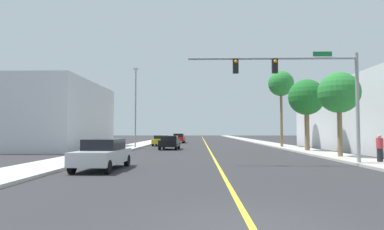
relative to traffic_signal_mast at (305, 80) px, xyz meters
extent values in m
plane|color=#2D2D30|center=(-5.09, 29.62, -4.88)|extent=(192.00, 192.00, 0.00)
cube|color=beige|center=(-14.32, 29.62, -4.81)|extent=(3.04, 168.00, 0.15)
cube|color=#B2ADA3|center=(4.13, 29.62, -4.81)|extent=(3.04, 168.00, 0.15)
cube|color=yellow|center=(-5.09, 29.62, -4.88)|extent=(0.16, 144.00, 0.01)
cube|color=silver|center=(-22.52, 15.82, -1.34)|extent=(10.52, 15.01, 7.09)
cylinder|color=gray|center=(3.01, 0.00, -1.56)|extent=(0.20, 0.20, 6.35)
cylinder|color=gray|center=(-1.89, 0.00, 1.30)|extent=(9.80, 0.14, 0.14)
cube|color=black|center=(-1.72, 0.00, 0.85)|extent=(0.32, 0.24, 0.84)
sphere|color=orange|center=(-1.72, -0.14, 1.10)|extent=(0.20, 0.20, 0.20)
cube|color=black|center=(-4.01, 0.00, 0.85)|extent=(0.32, 0.24, 0.84)
sphere|color=orange|center=(-4.01, -0.14, 1.10)|extent=(0.20, 0.20, 0.20)
cube|color=#147233|center=(1.05, 0.00, 1.55)|extent=(1.10, 0.04, 0.28)
cylinder|color=gray|center=(-13.30, 17.57, -0.39)|extent=(0.16, 0.16, 8.68)
cube|color=beige|center=(-13.30, 17.57, 4.10)|extent=(0.56, 0.28, 0.20)
cylinder|color=brown|center=(3.89, 4.52, -2.46)|extent=(0.33, 0.33, 4.56)
sphere|color=#287F33|center=(3.89, 4.52, -0.18)|extent=(2.94, 2.94, 2.94)
cone|color=#287F33|center=(4.76, 4.65, -0.38)|extent=(0.60, 1.51, 1.14)
cone|color=#287F33|center=(4.09, 5.38, -0.38)|extent=(1.52, 0.78, 1.20)
cone|color=#287F33|center=(3.13, 4.98, -0.38)|extent=(1.04, 1.39, 1.64)
cone|color=#287F33|center=(3.19, 3.98, -0.38)|extent=(1.08, 1.25, 1.27)
cone|color=#287F33|center=(4.15, 3.68, -0.38)|extent=(1.64, 0.94, 1.20)
cylinder|color=brown|center=(3.95, 11.79, -2.24)|extent=(0.44, 0.44, 4.98)
sphere|color=#1E6B28|center=(3.95, 11.79, 0.24)|extent=(3.36, 3.36, 3.36)
cone|color=#1E6B28|center=(4.94, 11.98, 0.04)|extent=(0.69, 1.86, 1.37)
cone|color=#1E6B28|center=(4.26, 12.75, 0.04)|extent=(1.73, 0.92, 1.69)
cone|color=#1E6B28|center=(3.25, 12.52, 0.04)|extent=(1.31, 1.37, 1.34)
cone|color=#1E6B28|center=(3.08, 11.29, 0.04)|extent=(1.07, 1.56, 1.54)
cone|color=#1E6B28|center=(4.13, 10.80, 0.04)|extent=(1.98, 0.80, 1.45)
cylinder|color=brown|center=(3.41, 19.06, -1.07)|extent=(0.29, 0.29, 7.33)
sphere|color=#287F33|center=(3.41, 19.06, 2.60)|extent=(2.94, 2.94, 2.94)
cone|color=#287F33|center=(4.29, 19.12, 2.40)|extent=(0.51, 1.34, 1.56)
cone|color=#287F33|center=(3.53, 19.94, 2.40)|extent=(1.23, 0.57, 1.33)
cone|color=#287F33|center=(2.53, 19.11, 2.40)|extent=(0.49, 1.40, 1.32)
cone|color=#287F33|center=(3.55, 18.19, 2.40)|extent=(1.25, 0.59, 1.31)
cube|color=red|center=(-9.42, 34.54, -4.23)|extent=(1.87, 4.51, 0.66)
cube|color=black|center=(-9.43, 34.27, -3.63)|extent=(1.60, 2.10, 0.54)
cylinder|color=black|center=(-10.16, 36.24, -4.56)|extent=(0.24, 0.65, 0.64)
cylinder|color=black|center=(-8.60, 36.20, -4.56)|extent=(0.24, 0.65, 0.64)
cylinder|color=black|center=(-10.24, 32.87, -4.56)|extent=(0.24, 0.65, 0.64)
cylinder|color=black|center=(-8.69, 32.83, -4.56)|extent=(0.24, 0.65, 0.64)
cube|color=black|center=(-9.25, 15.53, -4.22)|extent=(2.02, 3.93, 0.69)
cube|color=black|center=(-9.25, 15.48, -3.66)|extent=(1.70, 1.72, 0.42)
cylinder|color=black|center=(-10.03, 16.94, -4.56)|extent=(0.25, 0.65, 0.64)
cylinder|color=black|center=(-8.37, 16.87, -4.56)|extent=(0.25, 0.65, 0.64)
cylinder|color=black|center=(-10.14, 14.18, -4.56)|extent=(0.25, 0.65, 0.64)
cylinder|color=black|center=(-8.48, 14.11, -4.56)|extent=(0.25, 0.65, 0.64)
cube|color=gold|center=(-11.17, 24.11, -4.27)|extent=(1.94, 4.22, 0.60)
cube|color=black|center=(-11.16, 24.25, -3.74)|extent=(1.69, 1.92, 0.45)
cylinder|color=black|center=(-10.33, 22.55, -4.56)|extent=(0.23, 0.64, 0.64)
cylinder|color=black|center=(-12.03, 22.57, -4.56)|extent=(0.23, 0.64, 0.64)
cylinder|color=black|center=(-10.30, 25.65, -4.56)|extent=(0.23, 0.64, 0.64)
cylinder|color=black|center=(-12.00, 25.67, -4.56)|extent=(0.23, 0.64, 0.64)
cube|color=#BCBCC1|center=(-11.04, -2.54, -4.23)|extent=(2.03, 4.56, 0.66)
cube|color=black|center=(-11.03, -2.29, -3.63)|extent=(1.72, 2.26, 0.54)
cylinder|color=black|center=(-10.28, -4.27, -4.56)|extent=(0.24, 0.65, 0.64)
cylinder|color=black|center=(-11.93, -4.20, -4.56)|extent=(0.24, 0.65, 0.64)
cylinder|color=black|center=(-10.15, -0.88, -4.56)|extent=(0.24, 0.65, 0.64)
cylinder|color=black|center=(-11.80, -0.82, -4.56)|extent=(0.24, 0.65, 0.64)
cylinder|color=black|center=(4.41, 0.38, -4.35)|extent=(0.32, 0.32, 0.77)
cylinder|color=#B23338|center=(4.41, 0.38, -3.66)|extent=(0.38, 0.38, 0.61)
sphere|color=tan|center=(4.41, 0.38, -3.25)|extent=(0.21, 0.21, 0.21)
camera|label=1|loc=(-6.16, -19.05, -2.94)|focal=30.66mm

